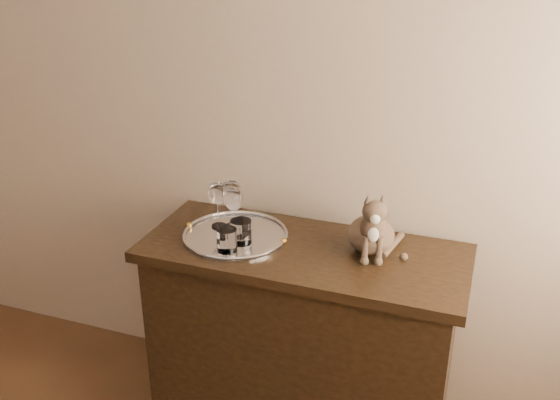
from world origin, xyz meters
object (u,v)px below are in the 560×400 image
(tumbler_b, at_px, (227,240))
(wine_glass_d, at_px, (234,212))
(wine_glass_a, at_px, (218,205))
(tumbler_a, at_px, (241,232))
(tray, at_px, (236,236))
(cat, at_px, (372,218))
(sideboard, at_px, (302,343))
(wine_glass_b, at_px, (231,204))

(tumbler_b, bearing_deg, wine_glass_d, 101.90)
(wine_glass_a, relative_size, tumbler_a, 2.07)
(tray, height_order, tumbler_b, tumbler_b)
(tray, relative_size, wine_glass_a, 2.15)
(cat, bearing_deg, tumbler_b, -173.40)
(wine_glass_d, distance_m, tumbler_a, 0.09)
(cat, bearing_deg, wine_glass_a, 167.33)
(sideboard, relative_size, wine_glass_b, 6.07)
(sideboard, relative_size, wine_glass_d, 6.42)
(sideboard, relative_size, cat, 4.62)
(sideboard, bearing_deg, wine_glass_d, 178.25)
(tray, distance_m, cat, 0.52)
(cat, bearing_deg, tray, 173.12)
(tray, height_order, wine_glass_b, wine_glass_b)
(wine_glass_a, height_order, cat, cat)
(wine_glass_a, bearing_deg, cat, 1.93)
(wine_glass_d, height_order, tumbler_b, wine_glass_d)
(wine_glass_d, bearing_deg, wine_glass_b, 122.32)
(tumbler_a, height_order, cat, cat)
(wine_glass_b, bearing_deg, tumbler_b, -71.75)
(cat, bearing_deg, sideboard, -178.74)
(sideboard, xyz_separation_m, tumbler_a, (-0.23, -0.05, 0.48))
(tray, height_order, cat, cat)
(wine_glass_a, relative_size, cat, 0.71)
(wine_glass_d, distance_m, tumbler_b, 0.14)
(wine_glass_a, relative_size, wine_glass_b, 0.94)
(wine_glass_d, bearing_deg, sideboard, -1.75)
(wine_glass_b, xyz_separation_m, tumbler_a, (0.08, -0.11, -0.05))
(tumbler_b, bearing_deg, wine_glass_b, 108.25)
(wine_glass_b, bearing_deg, sideboard, -10.86)
(tumbler_a, distance_m, cat, 0.48)
(tumbler_b, bearing_deg, tray, 99.11)
(sideboard, bearing_deg, wine_glass_a, 172.64)
(tray, distance_m, tumbler_a, 0.08)
(wine_glass_d, bearing_deg, wine_glass_a, 155.35)
(tumbler_a, relative_size, tumbler_b, 1.07)
(sideboard, distance_m, cat, 0.61)
(tumbler_b, xyz_separation_m, cat, (0.48, 0.19, 0.08))
(tumbler_a, height_order, tumbler_b, tumbler_a)
(tray, bearing_deg, tumbler_a, -47.18)
(wine_glass_a, distance_m, wine_glass_b, 0.05)
(wine_glass_b, relative_size, tumbler_a, 2.20)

